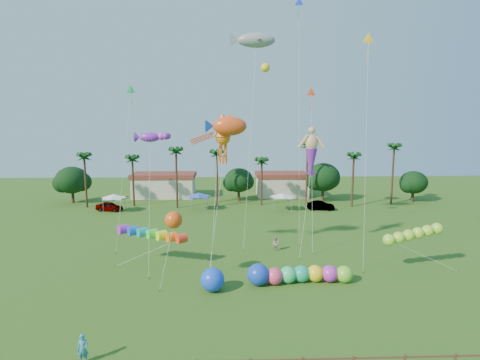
{
  "coord_description": "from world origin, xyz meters",
  "views": [
    {
      "loc": [
        -1.27,
        -25.64,
        14.05
      ],
      "look_at": [
        0.0,
        10.0,
        9.0
      ],
      "focal_mm": 28.0,
      "sensor_mm": 36.0,
      "label": 1
    }
  ],
  "objects_px": {
    "spectator_b": "(275,244)",
    "car_a": "(109,206)",
    "car_b": "(321,206)",
    "caterpillar_inflatable": "(296,274)",
    "spectator_a": "(83,349)",
    "blue_ball": "(212,280)"
  },
  "relations": [
    {
      "from": "spectator_b",
      "to": "blue_ball",
      "type": "xyz_separation_m",
      "value": [
        -6.8,
        -10.39,
        0.21
      ]
    },
    {
      "from": "blue_ball",
      "to": "spectator_a",
      "type": "bearing_deg",
      "value": -127.23
    },
    {
      "from": "car_b",
      "to": "spectator_a",
      "type": "xyz_separation_m",
      "value": [
        -24.69,
        -41.12,
        0.16
      ]
    },
    {
      "from": "car_b",
      "to": "caterpillar_inflatable",
      "type": "relative_size",
      "value": 0.47
    },
    {
      "from": "car_b",
      "to": "spectator_a",
      "type": "relative_size",
      "value": 2.51
    },
    {
      "from": "spectator_b",
      "to": "caterpillar_inflatable",
      "type": "xyz_separation_m",
      "value": [
        0.7,
        -8.98,
        0.01
      ]
    },
    {
      "from": "spectator_b",
      "to": "car_a",
      "type": "bearing_deg",
      "value": -158.9
    },
    {
      "from": "caterpillar_inflatable",
      "to": "spectator_a",
      "type": "bearing_deg",
      "value": -146.38
    },
    {
      "from": "spectator_b",
      "to": "blue_ball",
      "type": "bearing_deg",
      "value": -61.8
    },
    {
      "from": "car_a",
      "to": "car_b",
      "type": "relative_size",
      "value": 0.98
    },
    {
      "from": "car_a",
      "to": "spectator_b",
      "type": "relative_size",
      "value": 2.75
    },
    {
      "from": "car_a",
      "to": "spectator_a",
      "type": "xyz_separation_m",
      "value": [
        11.24,
        -41.65,
        0.15
      ]
    },
    {
      "from": "caterpillar_inflatable",
      "to": "blue_ball",
      "type": "relative_size",
      "value": 4.7
    },
    {
      "from": "spectator_a",
      "to": "blue_ball",
      "type": "height_order",
      "value": "blue_ball"
    },
    {
      "from": "caterpillar_inflatable",
      "to": "blue_ball",
      "type": "bearing_deg",
      "value": -172.47
    },
    {
      "from": "car_a",
      "to": "car_b",
      "type": "distance_m",
      "value": 35.94
    },
    {
      "from": "car_b",
      "to": "spectator_b",
      "type": "bearing_deg",
      "value": 161.4
    },
    {
      "from": "car_a",
      "to": "caterpillar_inflatable",
      "type": "distance_m",
      "value": 40.18
    },
    {
      "from": "car_b",
      "to": "spectator_b",
      "type": "relative_size",
      "value": 2.8
    },
    {
      "from": "car_a",
      "to": "car_b",
      "type": "height_order",
      "value": "car_a"
    },
    {
      "from": "caterpillar_inflatable",
      "to": "car_b",
      "type": "bearing_deg",
      "value": 68.7
    },
    {
      "from": "car_a",
      "to": "spectator_b",
      "type": "height_order",
      "value": "spectator_b"
    }
  ]
}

